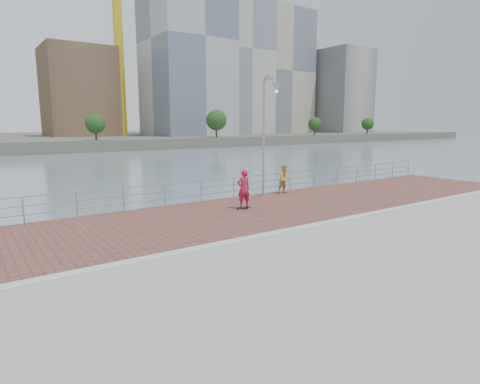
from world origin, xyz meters
TOP-DOWN VIEW (x-y plane):
  - water at (0.00, 0.00)m, footprint 400.00×400.00m
  - seawall at (0.00, -5.00)m, footprint 40.00×24.00m
  - brick_lane at (0.00, 3.60)m, footprint 40.00×6.80m
  - curb at (0.00, 0.00)m, footprint 40.00×0.40m
  - guardrail at (0.00, 7.00)m, footprint 39.06×0.06m
  - street_lamp at (4.72, 6.04)m, footprint 0.46×1.34m
  - skateboard at (1.69, 4.13)m, footprint 0.73×0.28m
  - skateboarder at (1.69, 4.13)m, footprint 0.70×0.51m
  - bystander at (6.15, 6.32)m, footprint 0.87×0.71m
  - tower_crane at (27.36, 104.00)m, footprint 47.00×2.00m
  - skyline at (26.62, 104.23)m, footprint 233.00×41.00m
  - shoreline_trees at (8.25, 77.00)m, footprint 169.59×5.21m

SIDE VIEW (x-z plane):
  - water at x=0.00m, z-range -2.00..-2.00m
  - seawall at x=0.00m, z-range -2.00..0.00m
  - brick_lane at x=0.00m, z-range 0.00..0.02m
  - curb at x=0.00m, z-range 0.00..0.06m
  - skateboard at x=1.69m, z-range 0.04..0.13m
  - guardrail at x=0.00m, z-range 0.13..1.25m
  - bystander at x=6.15m, z-range 0.02..1.68m
  - skateboarder at x=1.69m, z-range 0.10..1.89m
  - shoreline_trees at x=8.25m, z-range 1.01..7.95m
  - street_lamp at x=4.72m, z-range 1.33..7.64m
  - skyline at x=26.62m, z-range -5.22..49.87m
  - tower_crane at x=27.36m, z-range 8.15..58.85m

